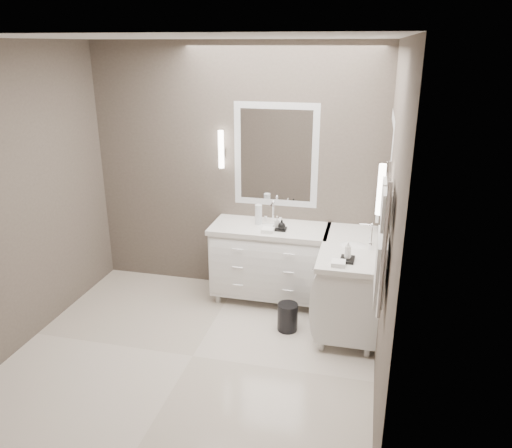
% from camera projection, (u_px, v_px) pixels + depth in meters
% --- Properties ---
extents(floor, '(3.20, 3.00, 0.01)m').
position_uv_depth(floor, '(193.00, 356.00, 4.50)').
color(floor, beige).
rests_on(floor, ground).
extents(ceiling, '(3.20, 3.00, 0.01)m').
position_uv_depth(ceiling, '(176.00, 36.00, 3.58)').
color(ceiling, white).
rests_on(ceiling, wall_back).
extents(wall_back, '(3.20, 0.01, 2.70)m').
position_uv_depth(wall_back, '(235.00, 171.00, 5.42)').
color(wall_back, '#554B44').
rests_on(wall_back, floor).
extents(wall_front, '(3.20, 0.01, 2.70)m').
position_uv_depth(wall_front, '(84.00, 303.00, 2.67)').
color(wall_front, '#554B44').
rests_on(wall_front, floor).
extents(wall_left, '(0.01, 3.00, 2.70)m').
position_uv_depth(wall_left, '(14.00, 201.00, 4.39)').
color(wall_left, '#554B44').
rests_on(wall_left, floor).
extents(wall_right, '(0.01, 3.00, 2.70)m').
position_uv_depth(wall_right, '(389.00, 231.00, 3.69)').
color(wall_right, '#554B44').
rests_on(wall_right, floor).
extents(vanity_back, '(1.24, 0.59, 0.97)m').
position_uv_depth(vanity_back, '(270.00, 258.00, 5.36)').
color(vanity_back, white).
rests_on(vanity_back, floor).
extents(vanity_right, '(0.59, 1.24, 0.97)m').
position_uv_depth(vanity_right, '(350.00, 280.00, 4.87)').
color(vanity_right, white).
rests_on(vanity_right, floor).
extents(mirror_back, '(0.90, 0.02, 1.10)m').
position_uv_depth(mirror_back, '(276.00, 155.00, 5.24)').
color(mirror_back, white).
rests_on(mirror_back, wall_back).
extents(mirror_right, '(0.02, 0.90, 1.10)m').
position_uv_depth(mirror_right, '(388.00, 178.00, 4.36)').
color(mirror_right, white).
rests_on(mirror_right, wall_right).
extents(sconce_back, '(0.06, 0.06, 0.40)m').
position_uv_depth(sconce_back, '(221.00, 150.00, 5.29)').
color(sconce_back, white).
rests_on(sconce_back, wall_back).
extents(sconce_right, '(0.06, 0.06, 0.40)m').
position_uv_depth(sconce_right, '(381.00, 191.00, 3.83)').
color(sconce_right, white).
rests_on(sconce_right, wall_right).
extents(towel_bar_corner, '(0.03, 0.22, 0.30)m').
position_uv_depth(towel_bar_corner, '(378.00, 206.00, 5.03)').
color(towel_bar_corner, white).
rests_on(towel_bar_corner, wall_right).
extents(towel_ladder, '(0.06, 0.58, 0.90)m').
position_uv_depth(towel_ladder, '(382.00, 245.00, 3.33)').
color(towel_ladder, white).
rests_on(towel_ladder, wall_right).
extents(waste_bin, '(0.23, 0.23, 0.28)m').
position_uv_depth(waste_bin, '(288.00, 317.00, 4.88)').
color(waste_bin, black).
rests_on(waste_bin, floor).
extents(amenity_tray_back, '(0.15, 0.11, 0.02)m').
position_uv_depth(amenity_tray_back, '(279.00, 229.00, 5.13)').
color(amenity_tray_back, black).
rests_on(amenity_tray_back, vanity_back).
extents(amenity_tray_right, '(0.13, 0.17, 0.02)m').
position_uv_depth(amenity_tray_right, '(347.00, 259.00, 4.40)').
color(amenity_tray_right, black).
rests_on(amenity_tray_right, vanity_right).
extents(water_bottle, '(0.09, 0.09, 0.21)m').
position_uv_depth(water_bottle, '(259.00, 215.00, 5.27)').
color(water_bottle, silver).
rests_on(water_bottle, vanity_back).
extents(soap_bottle_a, '(0.07, 0.07, 0.12)m').
position_uv_depth(soap_bottle_a, '(277.00, 222.00, 5.13)').
color(soap_bottle_a, white).
rests_on(soap_bottle_a, amenity_tray_back).
extents(soap_bottle_b, '(0.08, 0.08, 0.10)m').
position_uv_depth(soap_bottle_b, '(282.00, 224.00, 5.08)').
color(soap_bottle_b, black).
rests_on(soap_bottle_b, amenity_tray_back).
extents(soap_bottle_c, '(0.07, 0.07, 0.16)m').
position_uv_depth(soap_bottle_c, '(348.00, 250.00, 4.37)').
color(soap_bottle_c, white).
rests_on(soap_bottle_c, amenity_tray_right).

